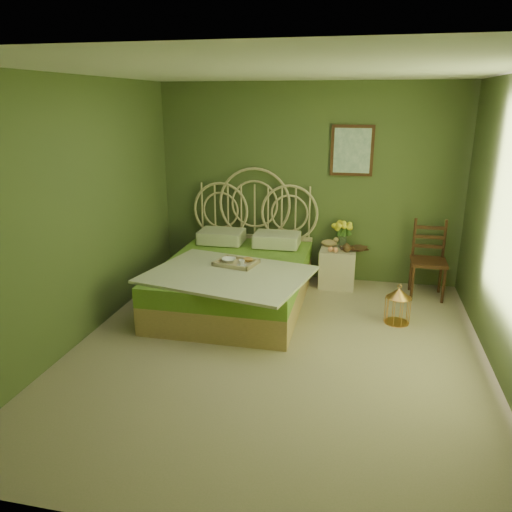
% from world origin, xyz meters
% --- Properties ---
extents(floor, '(4.50, 4.50, 0.00)m').
position_xyz_m(floor, '(0.00, 0.00, 0.00)').
color(floor, tan).
rests_on(floor, ground).
extents(ceiling, '(4.50, 4.50, 0.00)m').
position_xyz_m(ceiling, '(0.00, 0.00, 2.60)').
color(ceiling, silver).
rests_on(ceiling, wall_back).
extents(wall_back, '(4.00, 0.00, 4.00)m').
position_xyz_m(wall_back, '(0.00, 2.25, 1.30)').
color(wall_back, '#48582E').
rests_on(wall_back, floor).
extents(wall_left, '(0.00, 4.50, 4.50)m').
position_xyz_m(wall_left, '(-2.00, 0.00, 1.30)').
color(wall_left, '#48582E').
rests_on(wall_left, floor).
extents(wall_art, '(0.54, 0.04, 0.64)m').
position_xyz_m(wall_art, '(0.56, 2.22, 1.75)').
color(wall_art, '#39210F').
rests_on(wall_art, wall_back).
extents(bed, '(1.91, 2.41, 1.49)m').
position_xyz_m(bed, '(-0.70, 1.14, 0.32)').
color(bed, tan).
rests_on(bed, floor).
extents(nightstand, '(0.46, 0.47, 0.93)m').
position_xyz_m(nightstand, '(0.47, 2.00, 0.34)').
color(nightstand, beige).
rests_on(nightstand, floor).
extents(chair, '(0.43, 0.43, 0.96)m').
position_xyz_m(chair, '(1.58, 1.91, 0.53)').
color(chair, '#39210F').
rests_on(chair, floor).
extents(birdcage, '(0.27, 0.27, 0.41)m').
position_xyz_m(birdcage, '(1.19, 0.94, 0.20)').
color(birdcage, '#DA9346').
rests_on(birdcage, floor).
extents(book_lower, '(0.27, 0.30, 0.02)m').
position_xyz_m(book_lower, '(0.64, 2.00, 0.51)').
color(book_lower, '#381E0F').
rests_on(book_lower, nightstand).
extents(book_upper, '(0.23, 0.27, 0.02)m').
position_xyz_m(book_upper, '(0.64, 2.00, 0.53)').
color(book_upper, '#472819').
rests_on(book_upper, nightstand).
extents(cereal_bowl, '(0.19, 0.19, 0.04)m').
position_xyz_m(cereal_bowl, '(-0.74, 0.96, 0.59)').
color(cereal_bowl, white).
rests_on(cereal_bowl, bed).
extents(coffee_cup, '(0.07, 0.07, 0.07)m').
position_xyz_m(coffee_cup, '(-0.56, 0.85, 0.61)').
color(coffee_cup, white).
rests_on(coffee_cup, bed).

